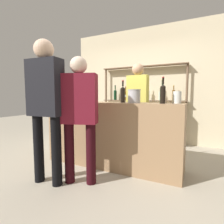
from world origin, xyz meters
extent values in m
plane|color=#B2A893|center=(0.00, 0.00, 0.00)|extent=(16.00, 16.00, 0.00)
cube|color=#997551|center=(0.00, 0.00, 0.51)|extent=(2.19, 0.55, 1.03)
cube|color=beige|center=(0.00, 1.87, 1.40)|extent=(3.79, 0.12, 2.80)
cylinder|color=brown|center=(-1.01, 1.69, 0.92)|extent=(0.05, 0.05, 1.85)
cylinder|color=brown|center=(1.01, 1.69, 0.92)|extent=(0.05, 0.05, 1.85)
cube|color=brown|center=(0.00, 1.69, 1.84)|extent=(2.07, 0.18, 0.02)
cube|color=brown|center=(0.00, 1.69, 1.02)|extent=(2.07, 0.18, 0.02)
cylinder|color=black|center=(-0.73, 1.69, 1.15)|extent=(0.08, 0.08, 0.24)
cone|color=black|center=(-0.73, 1.69, 1.28)|extent=(0.08, 0.08, 0.04)
cylinder|color=black|center=(-0.73, 1.69, 1.35)|extent=(0.03, 0.03, 0.10)
cylinder|color=black|center=(-0.73, 1.69, 1.40)|extent=(0.03, 0.03, 0.01)
cylinder|color=brown|center=(-0.44, 1.69, 1.13)|extent=(0.07, 0.07, 0.21)
cone|color=brown|center=(-0.44, 1.69, 1.26)|extent=(0.07, 0.07, 0.03)
cylinder|color=brown|center=(-0.44, 1.69, 1.31)|extent=(0.03, 0.03, 0.09)
cylinder|color=maroon|center=(-0.44, 1.69, 1.36)|extent=(0.03, 0.03, 0.01)
cylinder|color=brown|center=(-0.15, 1.69, 1.14)|extent=(0.08, 0.08, 0.22)
cone|color=brown|center=(-0.15, 1.69, 1.26)|extent=(0.08, 0.08, 0.03)
cylinder|color=brown|center=(-0.15, 1.69, 1.32)|extent=(0.03, 0.03, 0.09)
cylinder|color=gold|center=(-0.15, 1.69, 1.37)|extent=(0.03, 0.03, 0.01)
cylinder|color=silver|center=(0.15, 1.69, 1.14)|extent=(0.06, 0.06, 0.22)
cone|color=silver|center=(0.15, 1.69, 1.26)|extent=(0.06, 0.06, 0.03)
cylinder|color=silver|center=(0.15, 1.69, 1.31)|extent=(0.02, 0.02, 0.07)
cylinder|color=#232328|center=(0.15, 1.69, 1.35)|extent=(0.03, 0.03, 0.01)
cylinder|color=silver|center=(0.44, 1.69, 1.12)|extent=(0.07, 0.07, 0.19)
cone|color=silver|center=(0.44, 1.69, 1.24)|extent=(0.07, 0.07, 0.03)
cylinder|color=silver|center=(0.44, 1.69, 1.30)|extent=(0.03, 0.03, 0.09)
cylinder|color=gold|center=(0.44, 1.69, 1.35)|extent=(0.03, 0.03, 0.01)
cylinder|color=brown|center=(0.73, 1.69, 1.14)|extent=(0.06, 0.06, 0.23)
cone|color=brown|center=(0.73, 1.69, 1.27)|extent=(0.06, 0.06, 0.03)
cylinder|color=brown|center=(0.73, 1.69, 1.32)|extent=(0.02, 0.02, 0.07)
cylinder|color=gold|center=(0.73, 1.69, 1.36)|extent=(0.03, 0.03, 0.01)
cylinder|color=black|center=(0.77, 0.06, 1.14)|extent=(0.07, 0.07, 0.22)
cone|color=black|center=(0.77, 0.06, 1.27)|extent=(0.07, 0.07, 0.03)
cylinder|color=black|center=(0.77, 0.06, 1.32)|extent=(0.03, 0.03, 0.07)
cylinder|color=gold|center=(0.77, 0.06, 1.36)|extent=(0.03, 0.03, 0.01)
cylinder|color=black|center=(-0.82, 0.00, 1.12)|extent=(0.09, 0.09, 0.19)
cone|color=black|center=(-0.82, 0.00, 1.24)|extent=(0.09, 0.09, 0.04)
cylinder|color=black|center=(-0.82, 0.00, 1.30)|extent=(0.03, 0.03, 0.08)
cylinder|color=black|center=(-0.82, 0.00, 1.34)|extent=(0.04, 0.04, 0.01)
cylinder|color=black|center=(0.18, 0.01, 1.14)|extent=(0.07, 0.07, 0.22)
cone|color=black|center=(0.18, 0.01, 1.26)|extent=(0.07, 0.07, 0.03)
cylinder|color=black|center=(0.18, 0.01, 1.32)|extent=(0.03, 0.03, 0.08)
cylinder|color=maroon|center=(0.18, 0.01, 1.37)|extent=(0.03, 0.03, 0.01)
cylinder|color=black|center=(-0.55, 0.15, 1.14)|extent=(0.09, 0.09, 0.22)
cone|color=black|center=(-0.55, 0.15, 1.27)|extent=(0.09, 0.09, 0.04)
cylinder|color=black|center=(-0.55, 0.15, 1.34)|extent=(0.03, 0.03, 0.10)
cylinder|color=maroon|center=(-0.55, 0.15, 1.40)|extent=(0.04, 0.04, 0.01)
cylinder|color=black|center=(0.80, -0.10, 1.14)|extent=(0.07, 0.07, 0.23)
cone|color=black|center=(0.80, -0.10, 1.27)|extent=(0.07, 0.07, 0.03)
cylinder|color=black|center=(0.80, -0.10, 1.33)|extent=(0.03, 0.03, 0.09)
cylinder|color=maroon|center=(0.80, -0.10, 1.38)|extent=(0.03, 0.03, 0.01)
cylinder|color=silver|center=(0.16, 0.13, 1.03)|extent=(0.06, 0.06, 0.00)
cylinder|color=silver|center=(0.16, 0.13, 1.07)|extent=(0.01, 0.01, 0.08)
cone|color=silver|center=(0.16, 0.13, 1.15)|extent=(0.07, 0.07, 0.06)
cylinder|color=#B2B2B7|center=(0.41, -0.11, 1.12)|extent=(0.18, 0.18, 0.19)
cylinder|color=#B2B2B7|center=(0.41, -0.11, 1.22)|extent=(0.19, 0.19, 0.01)
cylinder|color=silver|center=(0.97, 0.06, 1.11)|extent=(0.11, 0.11, 0.17)
sphere|color=tan|center=(0.99, 0.09, 1.07)|extent=(0.02, 0.02, 0.02)
sphere|color=tan|center=(0.93, 0.09, 1.08)|extent=(0.02, 0.02, 0.02)
sphere|color=tan|center=(0.93, 0.07, 1.07)|extent=(0.02, 0.02, 0.02)
sphere|color=tan|center=(0.98, 0.07, 1.06)|extent=(0.02, 0.02, 0.02)
sphere|color=tan|center=(0.94, 0.01, 1.05)|extent=(0.02, 0.02, 0.02)
sphere|color=tan|center=(0.94, 0.08, 1.11)|extent=(0.02, 0.02, 0.02)
cylinder|color=brown|center=(0.02, 0.86, 0.43)|extent=(0.12, 0.12, 0.86)
cylinder|color=brown|center=(0.28, 0.85, 0.43)|extent=(0.12, 0.12, 0.86)
cube|color=#D1C64C|center=(0.15, 0.85, 1.20)|extent=(0.42, 0.20, 0.68)
sphere|color=tan|center=(0.15, 0.85, 1.65)|extent=(0.23, 0.23, 0.23)
cylinder|color=black|center=(0.02, -0.66, 0.39)|extent=(0.13, 0.13, 0.78)
cylinder|color=black|center=(-0.25, -0.76, 0.39)|extent=(0.13, 0.13, 0.78)
cube|color=maroon|center=(-0.11, -0.71, 1.09)|extent=(0.49, 0.34, 0.62)
sphere|color=beige|center=(-0.11, -0.71, 1.51)|extent=(0.21, 0.21, 0.21)
cylinder|color=black|center=(-0.34, -0.89, 0.44)|extent=(0.13, 0.13, 0.88)
cylinder|color=black|center=(-0.63, -0.91, 0.44)|extent=(0.13, 0.13, 0.88)
cube|color=black|center=(-0.49, -0.90, 1.23)|extent=(0.47, 0.23, 0.70)
sphere|color=#DBB293|center=(-0.49, -0.90, 1.70)|extent=(0.24, 0.24, 0.24)
camera|label=1|loc=(1.22, -2.50, 1.13)|focal=28.00mm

